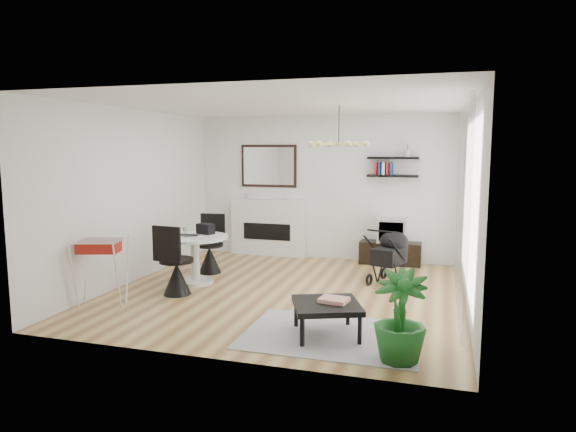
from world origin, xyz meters
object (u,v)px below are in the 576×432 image
(crt_tv, at_px, (392,230))
(potted_plant, at_px, (400,317))
(fireplace, at_px, (268,221))
(drying_rack, at_px, (101,270))
(tv_console, at_px, (390,253))
(coffee_table, at_px, (327,306))
(stroller, at_px, (390,259))
(dining_table, at_px, (195,252))

(crt_tv, distance_m, potted_plant, 4.37)
(fireplace, height_order, drying_rack, fireplace)
(tv_console, height_order, coffee_table, tv_console)
(crt_tv, bearing_deg, potted_plant, -83.65)
(crt_tv, bearing_deg, fireplace, 176.96)
(potted_plant, bearing_deg, tv_console, 96.63)
(drying_rack, relative_size, stroller, 1.00)
(coffee_table, bearing_deg, dining_table, 146.28)
(fireplace, relative_size, coffee_table, 2.31)
(crt_tv, distance_m, coffee_table, 3.88)
(stroller, relative_size, potted_plant, 0.98)
(tv_console, relative_size, coffee_table, 1.17)
(dining_table, relative_size, coffee_table, 1.09)
(stroller, xyz_separation_m, potted_plant, (0.38, -3.01, 0.07))
(tv_console, xyz_separation_m, potted_plant, (0.50, -4.35, 0.26))
(dining_table, bearing_deg, fireplace, 80.51)
(tv_console, bearing_deg, fireplace, 177.01)
(drying_rack, bearing_deg, crt_tv, 28.65)
(dining_table, relative_size, potted_plant, 1.11)
(fireplace, xyz_separation_m, potted_plant, (2.89, -4.47, -0.23))
(stroller, bearing_deg, fireplace, 169.10)
(coffee_table, bearing_deg, tv_console, 85.08)
(dining_table, height_order, stroller, stroller)
(drying_rack, bearing_deg, tv_console, 28.86)
(fireplace, xyz_separation_m, drying_rack, (-1.08, -3.72, -0.21))
(tv_console, bearing_deg, crt_tv, -8.51)
(coffee_table, distance_m, potted_plant, 0.98)
(fireplace, height_order, crt_tv, fireplace)
(crt_tv, relative_size, potted_plant, 0.54)
(fireplace, height_order, dining_table, fireplace)
(stroller, distance_m, potted_plant, 3.04)
(stroller, xyz_separation_m, coffee_table, (-0.46, -2.52, -0.05))
(tv_console, relative_size, stroller, 1.21)
(stroller, bearing_deg, crt_tv, 113.74)
(tv_console, bearing_deg, potted_plant, -83.37)
(drying_rack, bearing_deg, dining_table, 46.14)
(dining_table, height_order, potted_plant, potted_plant)
(potted_plant, bearing_deg, dining_table, 147.07)
(crt_tv, relative_size, dining_table, 0.49)
(dining_table, xyz_separation_m, potted_plant, (3.28, -2.12, -0.03))
(dining_table, bearing_deg, coffee_table, -33.72)
(tv_console, xyz_separation_m, coffee_table, (-0.33, -3.85, 0.14))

